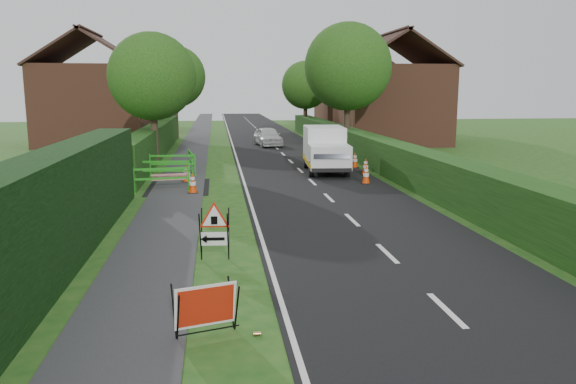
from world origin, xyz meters
TOP-DOWN VIEW (x-y plane):
  - ground at (0.00, 0.00)m, footprint 120.00×120.00m
  - road_surface at (2.50, 35.00)m, footprint 6.00×90.00m
  - footpath at (-3.00, 35.00)m, footprint 2.00×90.00m
  - hedge_west_near at (-5.00, 0.00)m, footprint 1.10×18.00m
  - hedge_west_far at (-5.00, 22.00)m, footprint 1.00×24.00m
  - hedge_east at (6.50, 16.00)m, footprint 1.20×50.00m
  - house_west at (-10.00, 30.00)m, footprint 7.50×7.40m
  - house_east_a at (11.00, 28.00)m, footprint 7.50×7.40m
  - house_east_b at (12.00, 42.00)m, footprint 7.50×7.40m
  - tree_nw at (-4.60, 18.00)m, footprint 4.40×4.40m
  - tree_ne at (6.40, 22.00)m, footprint 5.20×5.20m
  - tree_fw at (-4.60, 34.00)m, footprint 4.80×4.80m
  - tree_fe at (6.40, 38.00)m, footprint 4.20×4.20m
  - red_rect_sign at (-1.69, -2.96)m, footprint 1.10×0.84m
  - triangle_sign at (-1.59, 1.00)m, footprint 0.84×0.84m
  - works_van at (3.62, 14.49)m, footprint 2.17×4.73m
  - traffic_cone_0 at (4.64, 10.88)m, footprint 0.38×0.38m
  - traffic_cone_1 at (5.27, 13.33)m, footprint 0.38×0.38m
  - traffic_cone_2 at (5.36, 15.67)m, footprint 0.38×0.38m
  - traffic_cone_3 at (-2.39, 9.62)m, footprint 0.38×0.38m
  - traffic_cone_4 at (-2.76, 12.30)m, footprint 0.38×0.38m
  - ped_barrier_0 at (-3.54, 9.84)m, footprint 2.09×0.61m
  - ped_barrier_1 at (-3.59, 11.95)m, footprint 2.08×0.51m
  - ped_barrier_2 at (-3.44, 14.06)m, footprint 2.08×0.48m
  - ped_barrier_3 at (-2.69, 15.13)m, footprint 0.61×2.09m
  - redwhite_plank at (-3.28, 10.86)m, footprint 1.49×0.29m
  - litter_can at (-0.89, -3.08)m, footprint 0.12×0.07m
  - hatchback_car at (2.07, 27.20)m, footprint 1.96×3.99m

SIDE VIEW (x-z plane):
  - ground at x=0.00m, z-range 0.00..0.00m
  - hedge_west_near at x=-5.00m, z-range -1.25..1.25m
  - hedge_west_far at x=-5.00m, z-range -0.90..0.90m
  - hedge_east at x=6.50m, z-range -0.75..0.75m
  - redwhite_plank at x=-3.28m, z-range -0.12..0.12m
  - litter_can at x=-0.89m, z-range -0.03..0.03m
  - road_surface at x=2.50m, z-range -0.01..0.01m
  - footpath at x=-3.00m, z-range -0.01..0.02m
  - traffic_cone_0 at x=4.64m, z-range 0.00..0.79m
  - traffic_cone_1 at x=5.27m, z-range 0.00..0.79m
  - traffic_cone_2 at x=5.36m, z-range 0.00..0.79m
  - traffic_cone_3 at x=-2.39m, z-range 0.00..0.79m
  - traffic_cone_4 at x=-2.76m, z-range 0.00..0.79m
  - red_rect_sign at x=-1.69m, z-range 0.06..0.90m
  - ped_barrier_0 at x=-3.54m, z-range 0.13..1.13m
  - ped_barrier_1 at x=-3.59m, z-range 0.13..1.13m
  - ped_barrier_2 at x=-3.44m, z-range 0.13..1.13m
  - ped_barrier_3 at x=-2.69m, z-range 0.13..1.13m
  - hatchback_car at x=2.07m, z-range 0.00..1.31m
  - triangle_sign at x=-1.59m, z-range 0.22..1.37m
  - works_van at x=3.62m, z-range 0.06..2.16m
  - house_west at x=-10.00m, z-range -1.04..6.84m
  - house_east_a at x=11.00m, z-range -1.04..6.84m
  - house_east_b at x=12.00m, z-range -1.04..6.84m
  - tree_fe at x=6.40m, z-range 1.05..7.39m
  - tree_nw at x=-4.60m, z-range 1.13..7.83m
  - tree_fw at x=-4.60m, z-range 1.21..8.45m
  - tree_ne at x=6.40m, z-range 1.28..9.07m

